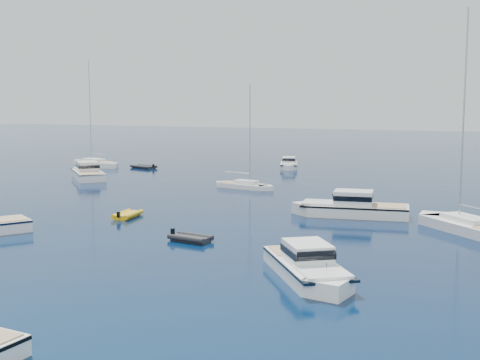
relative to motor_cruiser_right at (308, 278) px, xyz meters
The scene contains 11 objects.
ground 11.97m from the motor_cruiser_right, 167.66° to the right, with size 400.00×400.00×0.00m, color #072848.
motor_cruiser_right is the anchor object (origin of this frame).
motor_cruiser_centre 19.87m from the motor_cruiser_right, 97.53° to the left, with size 3.26×10.66×2.80m, color silver, non-canonical shape.
motor_cruiser_far_l 51.47m from the motor_cruiser_right, 141.09° to the left, with size 3.25×10.62×2.79m, color silver, non-canonical shape.
motor_cruiser_horizon 58.76m from the motor_cruiser_right, 110.77° to the left, with size 2.49×8.15×2.14m, color white, non-canonical shape.
sailboat_mid_r 18.05m from the motor_cruiser_right, 66.59° to the left, with size 3.03×11.66×17.15m, color white, non-canonical shape.
sailboat_centre 36.64m from the motor_cruiser_right, 119.38° to the left, with size 2.14×8.25×12.12m, color white, non-canonical shape.
sailboat_far_l 66.86m from the motor_cruiser_right, 137.00° to the left, with size 2.95×11.35×16.68m, color white, non-canonical shape.
tender_yellow 22.66m from the motor_cruiser_right, 149.93° to the left, with size 1.84×3.29×0.95m, color #EBB00D, non-canonical shape.
tender_grey_near 11.67m from the motor_cruiser_right, 152.19° to the left, with size 1.77×3.13×0.95m, color black, non-canonical shape.
tender_grey_far 61.30m from the motor_cruiser_right, 131.34° to the left, with size 2.26×4.22×0.95m, color black, non-canonical shape.
Camera 1 is at (21.86, -29.18, 9.50)m, focal length 46.48 mm.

